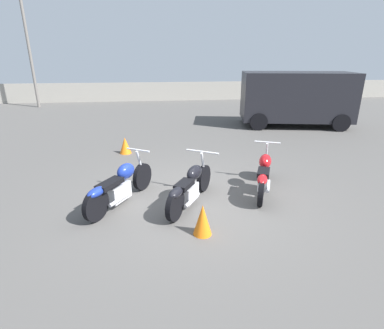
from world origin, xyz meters
name	(u,v)px	position (x,y,z in m)	size (l,w,h in m)	color
ground_plane	(194,199)	(0.00, 0.00, 0.00)	(60.00, 60.00, 0.00)	#514F4C
fence_back	(165,91)	(0.00, 14.90, 0.61)	(40.00, 0.04, 1.22)	#9E998E
light_pole_left	(24,21)	(-7.55, 13.15, 4.61)	(0.70, 0.35, 7.85)	slate
motorcycle_slot_0	(120,185)	(-1.50, -0.02, 0.41)	(1.19, 1.85, 0.97)	black
motorcycle_slot_1	(190,186)	(-0.11, -0.21, 0.40)	(1.19, 1.77, 0.96)	black
motorcycle_slot_2	(264,174)	(1.57, 0.23, 0.41)	(0.98, 1.94, 0.96)	black
parked_van	(296,97)	(5.16, 6.56, 1.23)	(4.74, 2.86, 2.22)	black
traffic_cone_near	(203,220)	(-0.03, -1.30, 0.27)	(0.32, 0.32, 0.55)	orange
traffic_cone_far	(125,145)	(-1.70, 3.42, 0.25)	(0.35, 0.35, 0.50)	orange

